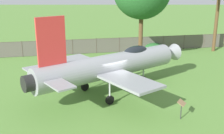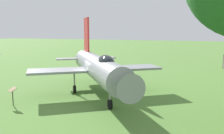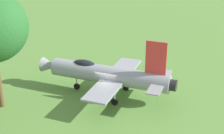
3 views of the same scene
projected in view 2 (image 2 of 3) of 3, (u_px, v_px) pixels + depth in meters
The scene contains 3 objects.
ground_plane at pixel (98, 95), 18.41m from camera, with size 200.00×200.00×0.00m, color #568438.
display_jet at pixel (99, 67), 17.78m from camera, with size 11.73×10.09×5.76m.
info_plaque at pixel (12, 92), 15.88m from camera, with size 0.65×0.72×1.14m.
Camera 2 is at (16.28, 7.56, 4.70)m, focal length 40.65 mm.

